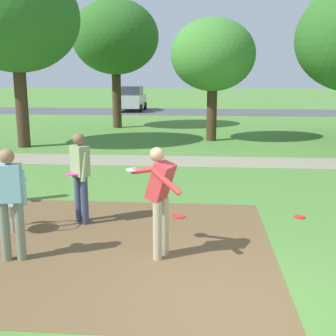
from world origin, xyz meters
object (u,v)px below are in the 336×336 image
(player_waiting_left, at_px, (160,195))
(tree_far_center, at_px, (115,37))
(frisbee_far_right, at_px, (178,217))
(frisbee_far_left, at_px, (300,217))
(player_foreground_watching, at_px, (10,198))
(tree_mid_right, at_px, (16,18))
(player_waiting_right, at_px, (80,173))
(tree_mid_center, at_px, (213,55))
(parked_car_leftmost, at_px, (131,98))
(disc_golf_basket, at_px, (7,191))

(player_waiting_left, xyz_separation_m, tree_far_center, (-3.86, 16.21, 3.55))
(player_waiting_left, distance_m, frisbee_far_right, 2.15)
(frisbee_far_left, bearing_deg, player_foreground_watching, -153.37)
(frisbee_far_right, xyz_separation_m, tree_mid_right, (-6.41, 7.94, 4.73))
(player_waiting_right, distance_m, tree_mid_right, 10.30)
(tree_mid_center, relative_size, parked_car_leftmost, 1.18)
(tree_far_center, bearing_deg, tree_mid_right, -110.49)
(tree_mid_right, height_order, parked_car_leftmost, tree_mid_right)
(frisbee_far_left, height_order, frisbee_far_right, same)
(player_waiting_right, relative_size, tree_mid_center, 0.34)
(player_foreground_watching, relative_size, frisbee_far_left, 7.89)
(player_waiting_right, xyz_separation_m, frisbee_far_right, (1.80, 0.47, -0.96))
(tree_far_center, relative_size, parked_car_leftmost, 1.52)
(player_waiting_right, height_order, parked_car_leftmost, parked_car_leftmost)
(player_foreground_watching, distance_m, frisbee_far_left, 5.39)
(frisbee_far_left, distance_m, frisbee_far_right, 2.38)
(tree_far_center, bearing_deg, frisbee_far_right, -74.26)
(player_waiting_right, distance_m, parked_car_leftmost, 25.50)
(player_waiting_right, distance_m, tree_far_center, 15.36)
(frisbee_far_right, xyz_separation_m, parked_car_leftmost, (-5.04, 24.83, 0.91))
(player_foreground_watching, bearing_deg, frisbee_far_right, 43.00)
(player_waiting_right, distance_m, frisbee_far_left, 4.34)
(tree_mid_center, bearing_deg, player_waiting_right, -103.67)
(frisbee_far_right, distance_m, parked_car_leftmost, 25.35)
(tree_mid_center, bearing_deg, tree_far_center, 139.45)
(player_foreground_watching, bearing_deg, tree_mid_center, 75.72)
(frisbee_far_right, relative_size, parked_car_leftmost, 0.06)
(player_foreground_watching, bearing_deg, player_waiting_right, 72.07)
(player_waiting_left, relative_size, tree_mid_center, 0.34)
(player_waiting_right, bearing_deg, disc_golf_basket, -151.85)
(player_foreground_watching, xyz_separation_m, tree_mid_right, (-4.05, 10.15, 3.77))
(player_foreground_watching, xyz_separation_m, player_waiting_right, (0.56, 1.74, 0.00))
(player_waiting_right, height_order, tree_far_center, tree_far_center)
(frisbee_far_right, height_order, tree_far_center, tree_far_center)
(frisbee_far_left, distance_m, parked_car_leftmost, 25.76)
(frisbee_far_right, height_order, parked_car_leftmost, parked_car_leftmost)
(tree_mid_right, bearing_deg, parked_car_leftmost, 85.35)
(player_foreground_watching, distance_m, tree_mid_right, 11.56)
(tree_mid_right, bearing_deg, player_waiting_right, -61.26)
(frisbee_far_right, bearing_deg, player_waiting_left, -95.27)
(player_waiting_left, xyz_separation_m, frisbee_far_left, (2.55, 2.08, -0.98))
(tree_mid_right, relative_size, parked_car_leftmost, 1.60)
(player_waiting_right, bearing_deg, frisbee_far_right, 14.52)
(disc_golf_basket, relative_size, player_waiting_right, 0.81)
(tree_mid_right, xyz_separation_m, tree_far_center, (2.38, 6.37, -0.20))
(disc_golf_basket, relative_size, player_waiting_left, 0.81)
(frisbee_far_left, height_order, tree_far_center, tree_far_center)
(player_foreground_watching, height_order, parked_car_leftmost, parked_car_leftmost)
(frisbee_far_left, xyz_separation_m, parked_car_leftmost, (-7.42, 24.65, 0.91))
(player_foreground_watching, distance_m, player_waiting_right, 1.83)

